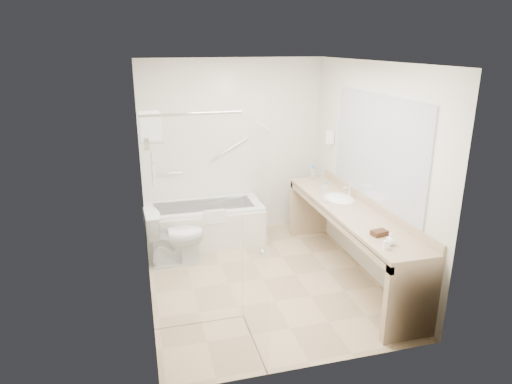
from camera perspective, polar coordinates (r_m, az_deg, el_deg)
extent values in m
plane|color=tan|center=(5.55, 0.81, -10.81)|extent=(3.20, 3.20, 0.00)
cube|color=white|center=(4.85, 0.94, 15.95)|extent=(2.60, 3.20, 0.10)
cube|color=beige|center=(6.57, -2.92, 5.51)|extent=(2.60, 0.10, 2.50)
cube|color=beige|center=(3.64, 7.72, -5.30)|extent=(2.60, 0.10, 2.50)
cube|color=beige|center=(4.89, -13.97, 0.50)|extent=(0.10, 3.20, 2.50)
cube|color=beige|center=(5.54, 13.94, 2.59)|extent=(0.10, 3.20, 2.50)
cube|color=white|center=(6.44, -6.49, -3.93)|extent=(1.60, 0.70, 0.55)
cube|color=#EFE3D0|center=(6.13, -5.97, -5.38)|extent=(1.60, 0.02, 0.50)
cube|color=silver|center=(6.05, -5.13, -3.09)|extent=(0.28, 0.06, 0.18)
cylinder|color=silver|center=(6.48, -11.05, 2.27)|extent=(0.40, 0.03, 0.03)
cylinder|color=silver|center=(6.52, -3.28, 5.40)|extent=(0.53, 0.03, 0.33)
cube|color=silver|center=(4.32, -7.54, -4.28)|extent=(0.90, 0.01, 2.10)
cube|color=silver|center=(3.99, -0.22, -6.08)|extent=(0.02, 0.90, 2.10)
cylinder|color=silver|center=(4.04, -8.16, 9.62)|extent=(0.90, 0.02, 0.02)
sphere|color=silver|center=(3.89, 0.77, -7.58)|extent=(0.05, 0.05, 0.05)
cylinder|color=silver|center=(3.60, -13.53, 5.82)|extent=(0.04, 0.10, 0.10)
cube|color=silver|center=(5.12, -13.00, 6.58)|extent=(0.24, 0.55, 0.02)
cylinder|color=silver|center=(5.17, -12.83, 4.19)|extent=(0.02, 0.55, 0.02)
cube|color=silver|center=(5.20, -12.71, 2.48)|extent=(0.03, 0.42, 0.32)
cube|color=silver|center=(5.11, -13.05, 7.20)|extent=(0.22, 0.40, 0.08)
cube|color=silver|center=(5.09, -13.11, 8.14)|extent=(0.22, 0.40, 0.08)
cube|color=silver|center=(5.08, -13.18, 9.10)|extent=(0.22, 0.40, 0.08)
cube|color=tan|center=(5.42, 11.78, -2.33)|extent=(0.55, 2.70, 0.05)
cube|color=tan|center=(5.51, 14.26, -1.33)|extent=(0.03, 2.70, 0.10)
cube|color=tan|center=(5.33, 9.29, -3.15)|extent=(0.04, 2.70, 0.08)
cube|color=tan|center=(4.59, 18.81, -12.84)|extent=(0.55, 0.08, 0.80)
cube|color=tan|center=(6.69, 6.62, -1.96)|extent=(0.55, 0.08, 0.80)
ellipsoid|color=white|center=(5.77, 10.31, -1.01)|extent=(0.40, 0.52, 0.14)
cylinder|color=silver|center=(5.80, 11.67, 0.14)|extent=(0.03, 0.03, 0.14)
cube|color=#A6ABB2|center=(5.34, 14.84, 5.26)|extent=(0.02, 2.00, 1.20)
cube|color=white|center=(6.39, 9.22, 6.77)|extent=(0.08, 0.10, 0.18)
imported|color=white|center=(5.86, -10.07, -5.50)|extent=(0.76, 0.46, 0.72)
cube|color=#3E2316|center=(4.74, 15.15, -4.96)|extent=(0.17, 0.13, 0.05)
imported|color=white|center=(4.46, 15.98, -6.53)|extent=(0.09, 0.13, 0.06)
imported|color=white|center=(4.55, 16.48, -5.84)|extent=(0.11, 0.13, 0.09)
cylinder|color=silver|center=(5.81, 8.70, 0.32)|extent=(0.05, 0.05, 0.15)
cylinder|color=blue|center=(5.79, 8.74, 1.13)|extent=(0.03, 0.03, 0.02)
cylinder|color=silver|center=(6.47, 7.08, 2.34)|extent=(0.06, 0.06, 0.17)
cylinder|color=blue|center=(6.45, 7.11, 3.18)|extent=(0.03, 0.03, 0.03)
cylinder|color=silver|center=(6.48, 7.29, 2.28)|extent=(0.05, 0.05, 0.16)
cylinder|color=blue|center=(6.46, 7.32, 3.04)|extent=(0.03, 0.03, 0.02)
cylinder|color=silver|center=(5.55, 8.73, -0.93)|extent=(0.08, 0.08, 0.09)
cylinder|color=silver|center=(5.89, 8.44, 0.27)|extent=(0.07, 0.07, 0.09)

